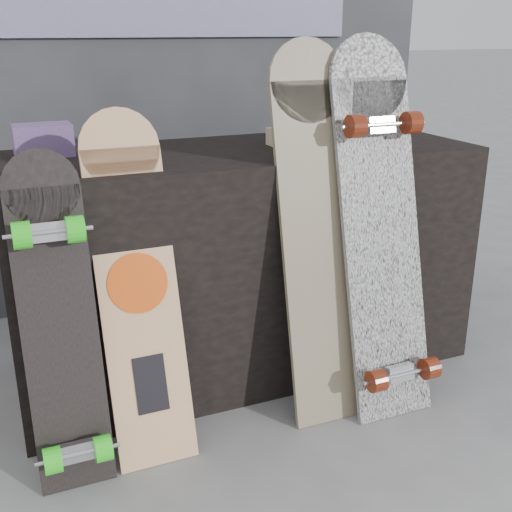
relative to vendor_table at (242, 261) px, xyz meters
name	(u,v)px	position (x,y,z in m)	size (l,w,h in m)	color
ground	(303,432)	(0.00, -0.50, -0.40)	(60.00, 60.00, 0.00)	slate
vendor_table	(242,261)	(0.00, 0.00, 0.00)	(1.60, 0.60, 0.80)	black
booth	(168,49)	(0.00, 0.85, 0.70)	(2.40, 0.22, 2.20)	#323337
merch_box_purple	(43,140)	(-0.62, 0.14, 0.45)	(0.18, 0.12, 0.10)	#4C3A77
merch_box_small	(308,124)	(0.28, 0.06, 0.46)	(0.14, 0.14, 0.12)	#4C3A77
merch_box_flat	(300,136)	(0.23, 0.01, 0.43)	(0.22, 0.10, 0.06)	#D1B78C
longboard_geisha	(136,278)	(-0.45, -0.32, 0.12)	(0.23, 0.32, 0.98)	beige
longboard_celtic	(318,223)	(0.12, -0.34, 0.22)	(0.26, 0.28, 1.17)	beige
longboard_cascadia	(382,222)	(0.32, -0.39, 0.21)	(0.27, 0.37, 1.18)	white
skateboard_dark	(59,321)	(-0.68, -0.39, 0.06)	(0.20, 0.29, 0.90)	black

